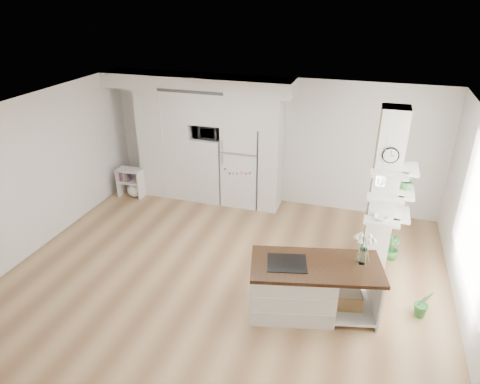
{
  "coord_description": "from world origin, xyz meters",
  "views": [
    {
      "loc": [
        1.94,
        -5.38,
        4.27
      ],
      "look_at": [
        -0.02,
        0.9,
        1.12
      ],
      "focal_mm": 32.0,
      "sensor_mm": 36.0,
      "label": 1
    }
  ],
  "objects_px": {
    "floor_plant_a": "(424,303)",
    "bookshelf": "(132,184)",
    "refrigerator": "(243,165)",
    "kitchen_island": "(300,286)"
  },
  "relations": [
    {
      "from": "kitchen_island",
      "to": "bookshelf",
      "type": "xyz_separation_m",
      "value": [
        -4.27,
        2.64,
        -0.14
      ]
    },
    {
      "from": "refrigerator",
      "to": "floor_plant_a",
      "type": "distance_m",
      "value": 4.5
    },
    {
      "from": "refrigerator",
      "to": "floor_plant_a",
      "type": "relative_size",
      "value": 3.77
    },
    {
      "from": "floor_plant_a",
      "to": "bookshelf",
      "type": "bearing_deg",
      "value": 159.43
    },
    {
      "from": "refrigerator",
      "to": "bookshelf",
      "type": "height_order",
      "value": "refrigerator"
    },
    {
      "from": "refrigerator",
      "to": "floor_plant_a",
      "type": "xyz_separation_m",
      "value": [
        3.52,
        -2.72,
        -0.64
      ]
    },
    {
      "from": "bookshelf",
      "to": "floor_plant_a",
      "type": "xyz_separation_m",
      "value": [
        5.98,
        -2.24,
        -0.06
      ]
    },
    {
      "from": "bookshelf",
      "to": "refrigerator",
      "type": "bearing_deg",
      "value": 10.02
    },
    {
      "from": "kitchen_island",
      "to": "floor_plant_a",
      "type": "xyz_separation_m",
      "value": [
        1.71,
        0.4,
        -0.2
      ]
    },
    {
      "from": "refrigerator",
      "to": "bookshelf",
      "type": "bearing_deg",
      "value": -169.08
    }
  ]
}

